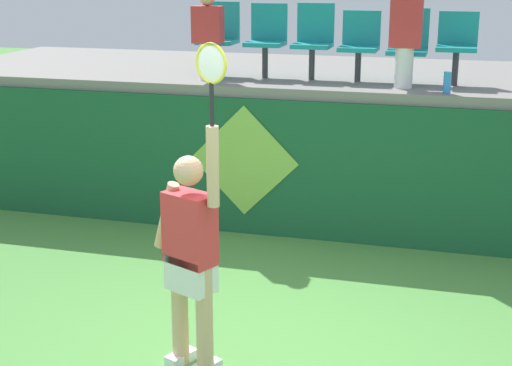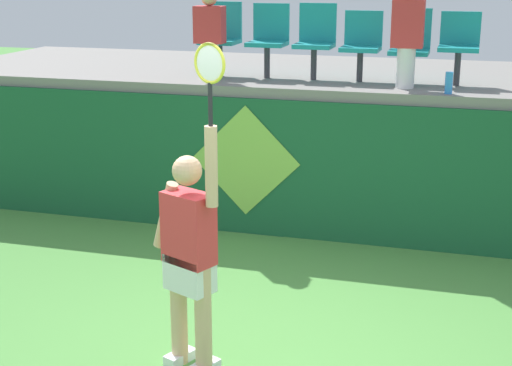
% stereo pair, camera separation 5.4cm
% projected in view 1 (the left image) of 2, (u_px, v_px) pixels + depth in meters
% --- Properties ---
extents(court_back_wall, '(10.56, 0.20, 1.58)m').
position_uv_depth(court_back_wall, '(320.00, 171.00, 8.55)').
color(court_back_wall, '#195633').
rests_on(court_back_wall, ground_plane).
extents(spectator_platform, '(10.56, 3.19, 0.12)m').
position_uv_depth(spectator_platform, '(345.00, 76.00, 9.74)').
color(spectator_platform, gray).
rests_on(spectator_platform, court_back_wall).
extents(tennis_player, '(0.71, 0.39, 2.51)m').
position_uv_depth(tennis_player, '(191.00, 252.00, 5.68)').
color(tennis_player, white).
rests_on(tennis_player, ground_plane).
extents(water_bottle, '(0.08, 0.08, 0.23)m').
position_uv_depth(water_bottle, '(447.00, 83.00, 8.02)').
color(water_bottle, '#338CE5').
rests_on(water_bottle, spectator_platform).
extents(stadium_chair_0, '(0.44, 0.42, 0.88)m').
position_uv_depth(stadium_chair_0, '(219.00, 35.00, 9.25)').
color(stadium_chair_0, '#38383D').
rests_on(stadium_chair_0, spectator_platform).
extents(stadium_chair_1, '(0.44, 0.42, 0.86)m').
position_uv_depth(stadium_chair_1, '(267.00, 37.00, 9.09)').
color(stadium_chair_1, '#38383D').
rests_on(stadium_chair_1, spectator_platform).
extents(stadium_chair_2, '(0.44, 0.42, 0.87)m').
position_uv_depth(stadium_chair_2, '(314.00, 38.00, 8.95)').
color(stadium_chair_2, '#38383D').
rests_on(stadium_chair_2, spectator_platform).
extents(stadium_chair_3, '(0.44, 0.42, 0.80)m').
position_uv_depth(stadium_chair_3, '(360.00, 42.00, 8.81)').
color(stadium_chair_3, '#38383D').
rests_on(stadium_chair_3, spectator_platform).
extents(stadium_chair_4, '(0.44, 0.42, 0.83)m').
position_uv_depth(stadium_chair_4, '(408.00, 43.00, 8.68)').
color(stadium_chair_4, '#38383D').
rests_on(stadium_chair_4, spectator_platform).
extents(stadium_chair_5, '(0.44, 0.42, 0.80)m').
position_uv_depth(stadium_chair_5, '(457.00, 43.00, 8.52)').
color(stadium_chair_5, '#38383D').
rests_on(stadium_chair_5, spectator_platform).
extents(spectator_0, '(0.34, 0.20, 1.14)m').
position_uv_depth(spectator_0, '(406.00, 33.00, 8.26)').
color(spectator_0, white).
rests_on(spectator_0, spectator_platform).
extents(spectator_1, '(0.34, 0.20, 1.03)m').
position_uv_depth(spectator_1, '(208.00, 34.00, 8.84)').
color(spectator_1, white).
rests_on(spectator_1, spectator_platform).
extents(wall_signage_mount, '(1.27, 0.01, 1.51)m').
position_uv_depth(wall_signage_mount, '(244.00, 233.00, 8.89)').
color(wall_signage_mount, '#195633').
rests_on(wall_signage_mount, ground_plane).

